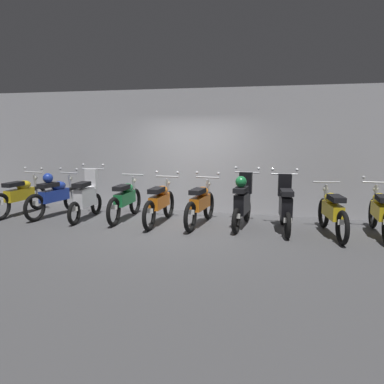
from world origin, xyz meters
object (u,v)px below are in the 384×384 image
(motorbike_slot_7, at_px, (285,206))
(motorbike_slot_9, at_px, (380,212))
(motorbike_slot_4, at_px, (160,202))
(motorbike_slot_5, at_px, (201,203))
(motorbike_slot_2, at_px, (86,197))
(motorbike_slot_1, at_px, (55,195))
(motorbike_slot_8, at_px, (332,211))
(motorbike_slot_3, at_px, (125,199))
(motorbike_slot_6, at_px, (242,201))
(motorbike_slot_0, at_px, (20,195))

(motorbike_slot_7, bearing_deg, motorbike_slot_9, 3.36)
(motorbike_slot_4, bearing_deg, motorbike_slot_5, 5.70)
(motorbike_slot_2, bearing_deg, motorbike_slot_1, 173.83)
(motorbike_slot_8, bearing_deg, motorbike_slot_5, 176.62)
(motorbike_slot_5, bearing_deg, motorbike_slot_3, 177.78)
(motorbike_slot_1, xyz_separation_m, motorbike_slot_3, (1.84, 0.08, -0.04))
(motorbike_slot_3, height_order, motorbike_slot_9, motorbike_slot_9)
(motorbike_slot_6, xyz_separation_m, motorbike_slot_8, (1.84, -0.23, -0.08))
(motorbike_slot_2, relative_size, motorbike_slot_4, 0.86)
(motorbike_slot_4, bearing_deg, motorbike_slot_7, 0.93)
(motorbike_slot_8, bearing_deg, motorbike_slot_1, 178.65)
(motorbike_slot_5, bearing_deg, motorbike_slot_1, -179.83)
(motorbike_slot_1, relative_size, motorbike_slot_9, 0.99)
(motorbike_slot_0, xyz_separation_m, motorbike_slot_5, (4.61, 0.09, 0.00))
(motorbike_slot_2, xyz_separation_m, motorbike_slot_7, (4.61, 0.06, 0.00))
(motorbike_slot_1, height_order, motorbike_slot_7, motorbike_slot_7)
(motorbike_slot_2, height_order, motorbike_slot_7, same)
(motorbike_slot_0, distance_m, motorbike_slot_2, 1.84)
(motorbike_slot_7, bearing_deg, motorbike_slot_2, -179.22)
(motorbike_slot_2, height_order, motorbike_slot_5, motorbike_slot_2)
(motorbike_slot_3, bearing_deg, motorbike_slot_7, -1.85)
(motorbike_slot_0, height_order, motorbike_slot_8, motorbike_slot_0)
(motorbike_slot_4, bearing_deg, motorbike_slot_6, 4.84)
(motorbike_slot_0, bearing_deg, motorbike_slot_3, 3.44)
(motorbike_slot_1, bearing_deg, motorbike_slot_0, -174.82)
(motorbike_slot_0, relative_size, motorbike_slot_1, 1.01)
(motorbike_slot_2, relative_size, motorbike_slot_6, 1.00)
(motorbike_slot_1, distance_m, motorbike_slot_9, 7.38)
(motorbike_slot_0, relative_size, motorbike_slot_4, 1.00)
(motorbike_slot_4, distance_m, motorbike_slot_5, 0.93)
(motorbike_slot_3, bearing_deg, motorbike_slot_9, -0.11)
(motorbike_slot_8, bearing_deg, motorbike_slot_9, 13.58)
(motorbike_slot_3, bearing_deg, motorbike_slot_6, -0.16)
(motorbike_slot_8, xyz_separation_m, motorbike_slot_9, (0.93, 0.22, 0.00))
(motorbike_slot_5, relative_size, motorbike_slot_6, 1.16)
(motorbike_slot_1, bearing_deg, motorbike_slot_8, -1.35)
(motorbike_slot_1, xyz_separation_m, motorbike_slot_5, (3.69, 0.01, -0.04))
(motorbike_slot_3, height_order, motorbike_slot_5, motorbike_slot_5)
(motorbike_slot_7, height_order, motorbike_slot_8, motorbike_slot_7)
(motorbike_slot_4, xyz_separation_m, motorbike_slot_9, (4.61, 0.15, 0.00))
(motorbike_slot_4, xyz_separation_m, motorbike_slot_6, (1.85, 0.16, 0.08))
(motorbike_slot_3, height_order, motorbike_slot_4, motorbike_slot_4)
(motorbike_slot_0, distance_m, motorbike_slot_1, 0.93)
(motorbike_slot_2, distance_m, motorbike_slot_7, 4.61)
(motorbike_slot_1, distance_m, motorbike_slot_3, 1.85)
(motorbike_slot_5, distance_m, motorbike_slot_8, 2.77)
(motorbike_slot_3, xyz_separation_m, motorbike_slot_5, (1.85, -0.07, 0.00))
(motorbike_slot_0, distance_m, motorbike_slot_9, 8.30)
(motorbike_slot_1, relative_size, motorbike_slot_7, 1.16)
(motorbike_slot_0, xyz_separation_m, motorbike_slot_3, (2.77, 0.17, -0.00))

